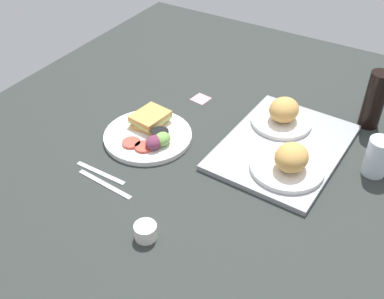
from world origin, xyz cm
name	(u,v)px	position (x,y,z in cm)	size (l,w,h in cm)	color
ground_plane	(187,157)	(0.00, 0.00, -1.50)	(190.00, 150.00, 3.00)	#282D2B
serving_tray	(283,147)	(-16.74, 23.82, 0.80)	(45.00, 33.00, 1.60)	gray
bread_plate_near	(283,115)	(-26.96, 18.96, 4.77)	(19.16, 19.16, 8.60)	white
bread_plate_far	(289,162)	(-6.54, 29.32, 4.63)	(20.84, 20.84, 8.65)	white
plate_with_salad	(149,134)	(-0.27, -13.78, 1.76)	(27.30, 27.30, 5.40)	white
drinking_glass	(377,157)	(-19.88, 49.72, 5.70)	(6.68, 6.68, 11.41)	silver
soda_bottle	(375,100)	(-42.58, 42.42, 9.48)	(6.40, 6.40, 18.95)	black
espresso_cup	(146,231)	(32.76, 8.45, 2.00)	(5.60, 5.60, 4.00)	silver
fork	(101,173)	(20.40, -16.20, 0.25)	(17.00, 1.40, 0.50)	#B7B7BC
knife	(105,184)	(23.40, -12.20, 0.25)	(19.00, 1.40, 0.50)	#B7B7BC
sticky_note	(201,99)	(-28.08, -11.56, 0.06)	(5.60, 5.60, 0.12)	pink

